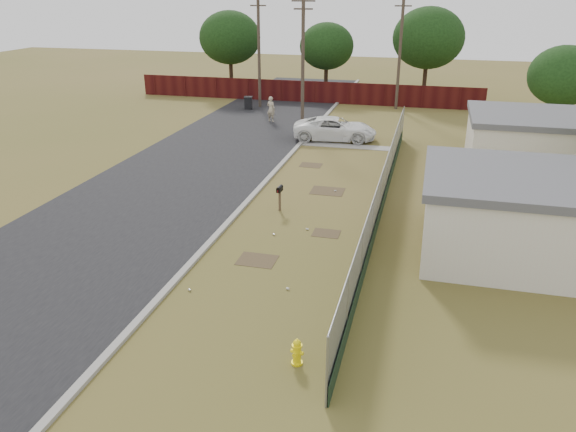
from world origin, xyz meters
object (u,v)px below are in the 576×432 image
(pickup_truck, at_px, (335,129))
(trash_bin, at_px, (248,103))
(mailbox, at_px, (280,191))
(fire_hydrant, at_px, (297,352))
(pedestrian, at_px, (271,109))

(pickup_truck, relative_size, trash_bin, 5.24)
(mailbox, bearing_deg, fire_hydrant, -72.40)
(mailbox, xyz_separation_m, pickup_truck, (0.20, 12.90, -0.18))
(fire_hydrant, bearing_deg, pedestrian, 107.41)
(mailbox, relative_size, pedestrian, 0.63)
(fire_hydrant, distance_m, pickup_truck, 23.62)
(fire_hydrant, height_order, pickup_truck, pickup_truck)
(fire_hydrant, xyz_separation_m, pickup_truck, (-3.13, 23.41, 0.38))
(mailbox, xyz_separation_m, trash_bin, (-8.36, 20.95, -0.39))
(pedestrian, relative_size, trash_bin, 1.82)
(mailbox, xyz_separation_m, pedestrian, (-5.30, 17.03, 0.01))
(fire_hydrant, distance_m, trash_bin, 33.55)
(fire_hydrant, height_order, trash_bin, trash_bin)
(fire_hydrant, height_order, pedestrian, pedestrian)
(pickup_truck, bearing_deg, pedestrian, 46.21)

